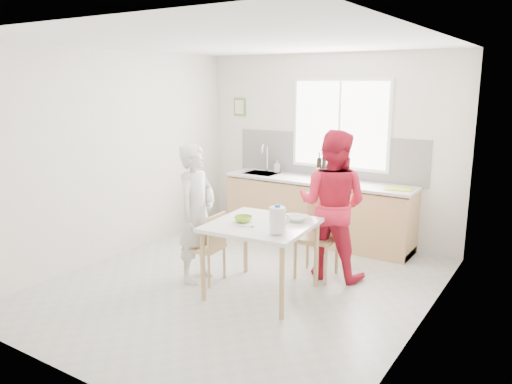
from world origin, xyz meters
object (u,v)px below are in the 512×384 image
Objects in this scene: chair_left at (209,244)px; chair_far at (319,232)px; person_red at (332,205)px; wine_bottle_b at (319,168)px; wine_bottle_a at (324,167)px; bowl_white at (297,219)px; milk_jug at (278,219)px; dining_table at (262,230)px; bowl_green at (243,219)px; person_white at (197,213)px.

chair_left is 0.85× the size of chair_far.
wine_bottle_b is at bearing -62.74° from person_red.
wine_bottle_a reaches higher than chair_left.
milk_jug reaches higher than bowl_white.
bowl_white is 0.83× the size of milk_jug.
milk_jug is at bearing -36.14° from dining_table.
wine_bottle_a is at bearing 108.65° from chair_far.
person_red is (0.14, 0.04, 0.35)m from chair_far.
bowl_green is (-0.62, -0.95, -0.04)m from person_red.
chair_left is at bearing -90.00° from person_white.
wine_bottle_b reaches higher than milk_jug.
person_red is 1.14m from bowl_green.
person_white is at bearing -103.84° from wine_bottle_a.
person_white is 5.05× the size of wine_bottle_a.
person_red is at bearing -60.98° from wine_bottle_a.
chair_left is 1.33m from chair_far.
dining_table is 0.70× the size of person_white.
milk_jug is at bearing -103.44° from person_white.
bowl_green is (0.49, -0.01, 0.38)m from chair_left.
bowl_green is at bearing -94.41° from person_white.
milk_jug reaches higher than chair_left.
milk_jug is 0.94× the size of wine_bottle_b.
person_white is 5.38× the size of wine_bottle_b.
bowl_green is at bearing -87.53° from wine_bottle_a.
wine_bottle_a is at bearing -65.68° from person_red.
person_white is 1.22m from milk_jug.
milk_jug is at bearing 74.51° from chair_left.
bowl_white is at bearing 92.62° from milk_jug.
person_red is 1.49m from wine_bottle_a.
wine_bottle_a is at bearing 20.18° from wine_bottle_b.
wine_bottle_a is (-0.72, 1.29, 0.20)m from person_red.
wine_bottle_b is at bearing 108.91° from bowl_white.
chair_left is 0.62m from bowl_green.
bowl_white is (1.12, 0.34, 0.03)m from person_white.
person_white reaches higher than wine_bottle_b.
wine_bottle_b is (0.32, 2.21, 0.61)m from chair_left.
person_white is at bearing -179.71° from bowl_green.
person_white is at bearing -163.02° from bowl_white.
chair_left is at bearing -99.98° from wine_bottle_a.
chair_left is 1.52m from person_red.
chair_far reaches higher than bowl_green.
dining_table is 3.99× the size of milk_jug.
chair_left is at bearing -175.30° from dining_table.
milk_jug is (0.06, -1.10, 0.43)m from chair_far.
bowl_green is 0.84× the size of bowl_white.
person_red is 8.89× the size of bowl_green.
person_white is at bearing 32.28° from person_red.
person_red is 1.14m from milk_jug.
wine_bottle_a is (0.55, 2.25, 0.27)m from person_white.
wine_bottle_b is (-0.64, 1.88, 0.23)m from bowl_white.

